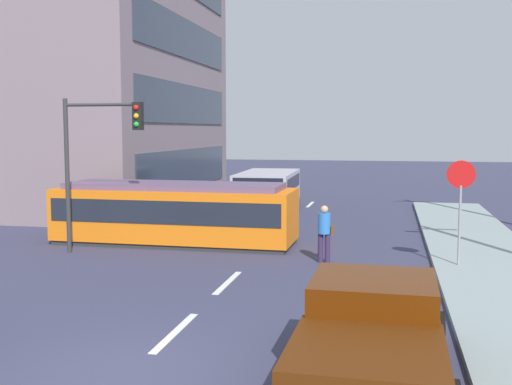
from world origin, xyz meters
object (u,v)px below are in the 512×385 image
(traffic_light_mast, at_px, (97,146))
(stop_sign, at_px, (461,191))
(pedestrian_crossing, at_px, (324,230))
(pickup_truck_parked, at_px, (372,335))
(streetcar_tram, at_px, (175,212))
(city_bus, at_px, (268,188))

(traffic_light_mast, bearing_deg, stop_sign, -0.22)
(pedestrian_crossing, relative_size, pickup_truck_parked, 0.33)
(pickup_truck_parked, xyz_separation_m, traffic_light_mast, (-8.57, 8.57, 2.57))
(pickup_truck_parked, height_order, stop_sign, stop_sign)
(streetcar_tram, height_order, stop_sign, stop_sign)
(city_bus, bearing_deg, streetcar_tram, -98.08)
(streetcar_tram, relative_size, pickup_truck_parked, 1.62)
(pickup_truck_parked, relative_size, traffic_light_mast, 1.05)
(streetcar_tram, height_order, traffic_light_mast, traffic_light_mast)
(streetcar_tram, distance_m, pedestrian_crossing, 5.67)
(pedestrian_crossing, distance_m, pickup_truck_parked, 8.88)
(city_bus, bearing_deg, stop_sign, -57.26)
(pedestrian_crossing, bearing_deg, streetcar_tram, 158.68)
(city_bus, bearing_deg, pickup_truck_parked, -74.90)
(traffic_light_mast, bearing_deg, streetcar_tram, 52.63)
(city_bus, relative_size, traffic_light_mast, 1.21)
(stop_sign, relative_size, traffic_light_mast, 0.60)
(streetcar_tram, distance_m, stop_sign, 9.35)
(streetcar_tram, distance_m, city_bus, 9.70)
(pickup_truck_parked, bearing_deg, city_bus, 105.10)
(pickup_truck_parked, xyz_separation_m, stop_sign, (2.13, 8.53, 1.40))
(streetcar_tram, xyz_separation_m, pedestrian_crossing, (5.28, -2.06, -0.12))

